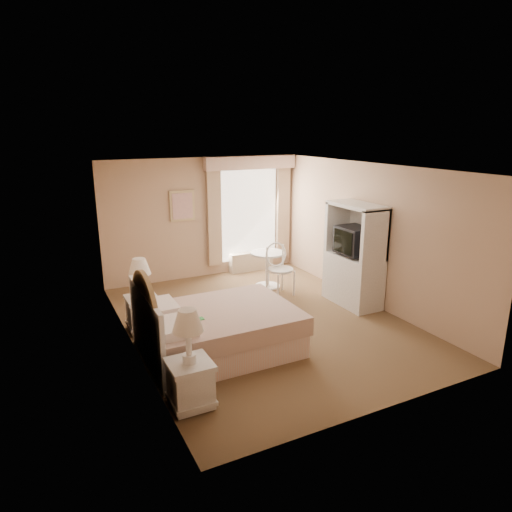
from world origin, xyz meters
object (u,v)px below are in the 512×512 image
nightstand_near (190,372)px  armoire (354,263)px  cafe_chair (279,265)px  round_table (268,264)px  nightstand_far (142,304)px  bed (213,330)px

nightstand_near → armoire: size_ratio=0.64×
cafe_chair → armoire: size_ratio=0.55×
round_table → nightstand_far: bearing=-161.4°
cafe_chair → armoire: 1.41m
round_table → cafe_chair: cafe_chair is taller
nightstand_far → armoire: armoire is taller
cafe_chair → armoire: (0.96, -1.02, 0.18)m
nightstand_near → armoire: (3.65, 1.73, 0.32)m
bed → nightstand_near: bearing=-123.0°
cafe_chair → round_table: bearing=82.8°
bed → nightstand_near: size_ratio=1.81×
nightstand_near → armoire: 4.06m
bed → nightstand_near: bed is taller
nightstand_far → cafe_chair: bearing=9.6°
bed → round_table: bearing=46.6°
nightstand_near → nightstand_far: 2.30m
nightstand_far → armoire: (3.65, -0.56, 0.32)m
nightstand_near → nightstand_far: nightstand_near is taller
cafe_chair → nightstand_far: bearing=-176.6°
bed → nightstand_near: (-0.72, -1.11, 0.10)m
nightstand_far → nightstand_near: bearing=-90.0°
nightstand_far → bed: bearing=-58.9°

